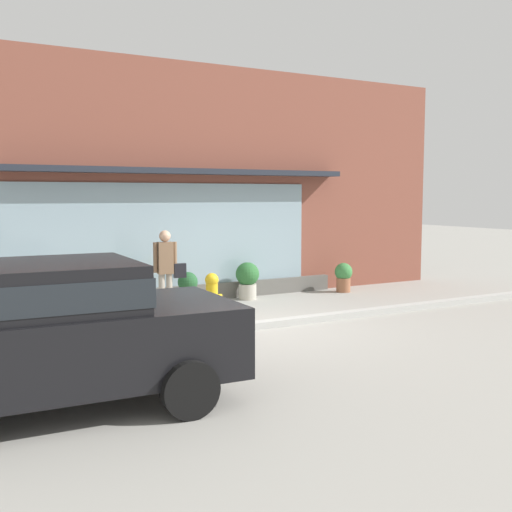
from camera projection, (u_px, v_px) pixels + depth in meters
The scene contains 10 objects.
ground_plane at pixel (252, 326), 11.09m from camera, with size 60.00×60.00×0.00m, color #9E9B93.
curb_strip at pixel (258, 325), 10.91m from camera, with size 14.00×0.24×0.12m, color #B2B2AD.
storefront at pixel (181, 186), 13.60m from camera, with size 14.00×0.81×5.19m.
fire_hydrant at pixel (212, 295), 11.98m from camera, with size 0.41×0.38×0.84m.
pedestrian_with_handbag at pixel (166, 266), 12.02m from camera, with size 0.64×0.23×1.66m.
parked_car_black at pixel (42, 328), 6.68m from camera, with size 4.15×2.19×1.63m.
potted_plant_near_hydrant at pixel (188, 289), 13.02m from camera, with size 0.42×0.42×0.73m.
potted_plant_window_center at pixel (343, 276), 14.97m from camera, with size 0.43×0.43×0.71m.
potted_plant_trailing_edge at pixel (247, 279), 13.92m from camera, with size 0.53×0.53×0.84m.
potted_plant_doorstep at pixel (111, 294), 12.37m from camera, with size 0.49×0.49×0.75m.
Camera 1 is at (-5.30, -9.54, 2.35)m, focal length 43.61 mm.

